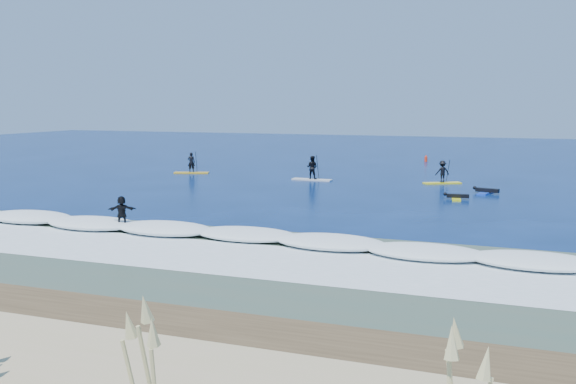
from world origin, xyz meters
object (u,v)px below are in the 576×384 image
(sup_paddler_center, at_px, (312,170))
(sup_paddler_right, at_px, (442,173))
(sup_paddler_left, at_px, (191,166))
(prone_paddler_far, at_px, (486,191))
(marker_buoy, at_px, (426,158))
(wave_surfer, at_px, (122,213))
(prone_paddler_near, at_px, (456,197))

(sup_paddler_center, bearing_deg, sup_paddler_right, 9.54)
(sup_paddler_left, distance_m, prone_paddler_far, 24.66)
(sup_paddler_center, xyz_separation_m, marker_buoy, (6.04, 18.95, -0.50))
(sup_paddler_left, bearing_deg, wave_surfer, -86.75)
(sup_paddler_center, distance_m, marker_buoy, 19.90)
(sup_paddler_left, relative_size, prone_paddler_near, 1.48)
(sup_paddler_center, relative_size, wave_surfer, 1.49)
(wave_surfer, relative_size, marker_buoy, 2.86)
(sup_paddler_center, bearing_deg, marker_buoy, 74.11)
(sup_paddler_right, relative_size, marker_buoy, 3.78)
(prone_paddler_far, height_order, wave_surfer, wave_surfer)
(sup_paddler_center, relative_size, marker_buoy, 4.26)
(wave_surfer, bearing_deg, prone_paddler_far, 23.75)
(sup_paddler_center, height_order, wave_surfer, sup_paddler_center)
(sup_paddler_left, bearing_deg, prone_paddler_near, -35.81)
(prone_paddler_near, distance_m, prone_paddler_far, 3.66)
(sup_paddler_left, relative_size, prone_paddler_far, 1.34)
(prone_paddler_near, xyz_separation_m, prone_paddler_far, (1.59, 3.29, 0.01))
(prone_paddler_far, bearing_deg, sup_paddler_center, 89.94)
(sup_paddler_right, height_order, wave_surfer, sup_paddler_right)
(sup_paddler_center, bearing_deg, sup_paddler_left, 176.06)
(sup_paddler_right, xyz_separation_m, prone_paddler_near, (1.78, -7.57, -0.63))
(sup_paddler_center, distance_m, sup_paddler_right, 9.85)
(sup_paddler_left, relative_size, sup_paddler_center, 0.96)
(prone_paddler_near, bearing_deg, sup_paddler_right, 5.92)
(prone_paddler_near, distance_m, wave_surfer, 20.87)
(prone_paddler_near, bearing_deg, marker_buoy, 4.99)
(sup_paddler_center, bearing_deg, prone_paddler_far, -10.85)
(prone_paddler_near, xyz_separation_m, marker_buoy, (-5.50, 25.19, 0.18))
(prone_paddler_near, xyz_separation_m, wave_surfer, (-13.86, -15.58, 0.71))
(prone_paddler_far, distance_m, marker_buoy, 23.01)
(sup_paddler_right, xyz_separation_m, wave_surfer, (-12.08, -23.15, 0.08))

